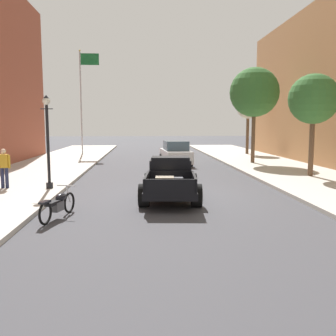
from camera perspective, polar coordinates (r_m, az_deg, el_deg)
name	(u,v)px	position (r m, az deg, el deg)	size (l,w,h in m)	color
ground_plane	(173,196)	(14.62, 0.82, -4.32)	(140.00, 140.00, 0.00)	#3D3D42
hotrod_truck_black	(170,178)	(14.15, 0.38, -1.60)	(2.43, 5.03, 1.58)	black
motorcycle_parked	(58,204)	(11.58, -16.67, -5.37)	(0.79, 2.06, 0.93)	black
car_background_white	(176,154)	(25.68, 1.18, 2.25)	(2.11, 4.42, 1.65)	silver
pedestrian_sidewalk_left	(4,166)	(16.83, -24.02, 0.30)	(0.53, 0.22, 1.65)	#232847
street_lamp_near	(48,135)	(16.01, -18.12, 4.91)	(0.50, 0.32, 3.85)	black
flagpole	(83,91)	(34.42, -12.95, 11.60)	(1.74, 0.16, 9.16)	#B2B2B7
street_tree_nearest	(314,100)	(20.34, 21.59, 9.82)	(2.53, 2.53, 5.20)	brown
street_tree_second	(254,93)	(26.21, 13.22, 11.29)	(3.35, 3.35, 6.48)	brown
street_tree_third	(248,108)	(33.89, 12.29, 9.06)	(2.02, 2.02, 5.14)	brown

